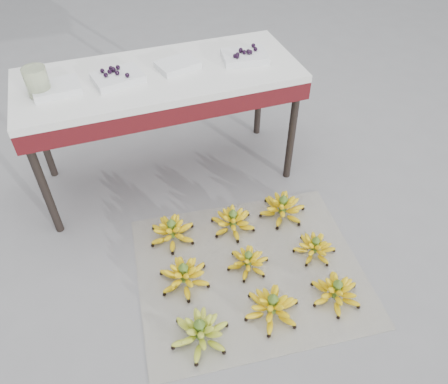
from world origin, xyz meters
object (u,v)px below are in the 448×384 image
object	(u,v)px
bunch_back_right	(282,208)
glass_jar	(37,82)
bunch_front_center	(272,307)
tray_left	(118,77)
vendor_table	(160,86)
newspaper_mat	(250,270)
bunch_mid_right	(315,247)
tray_far_left	(56,88)
bunch_back_left	(172,231)
bunch_mid_left	(184,276)
tray_far_right	(245,56)
bunch_mid_center	(248,261)
tray_right	(178,65)
bunch_front_left	(200,332)
bunch_back_center	(233,221)
bunch_front_right	(336,291)

from	to	relation	value
bunch_back_right	glass_jar	size ratio (longest dim) A/B	2.38
bunch_front_center	tray_left	distance (m)	1.51
bunch_front_center	vendor_table	distance (m)	1.42
vendor_table	tray_left	distance (m)	0.27
newspaper_mat	bunch_mid_right	xyz separation A→B (m)	(0.40, -0.01, 0.05)
bunch_front_center	glass_jar	xyz separation A→B (m)	(-0.88, 1.21, 0.80)
newspaper_mat	tray_far_left	world-z (taller)	tray_far_left
bunch_mid_right	bunch_back_left	distance (m)	0.84
bunch_front_center	bunch_back_right	size ratio (longest dim) A/B	0.92
bunch_back_left	vendor_table	bearing A→B (deg)	85.13
bunch_back_right	tray_left	xyz separation A→B (m)	(-0.82, 0.59, 0.75)
tray_left	newspaper_mat	bearing A→B (deg)	-63.49
bunch_mid_left	bunch_back_right	distance (m)	0.78
tray_far_right	bunch_mid_left	bearing A→B (deg)	-127.14
bunch_mid_center	bunch_mid_right	size ratio (longest dim) A/B	1.06
bunch_mid_left	tray_right	world-z (taller)	tray_right
bunch_back_left	vendor_table	size ratio (longest dim) A/B	0.19
bunch_front_left	bunch_mid_center	world-z (taller)	bunch_front_left
tray_far_right	vendor_table	bearing A→B (deg)	177.67
bunch_back_right	bunch_mid_right	bearing A→B (deg)	-62.24
bunch_back_left	vendor_table	distance (m)	0.87
bunch_mid_center	bunch_back_center	size ratio (longest dim) A/B	0.96
bunch_front_center	bunch_mid_right	distance (m)	0.49
tray_left	bunch_back_left	bearing A→B (deg)	-78.58
bunch_front_left	bunch_mid_center	distance (m)	0.51
newspaper_mat	bunch_front_right	world-z (taller)	bunch_front_right
bunch_front_center	vendor_table	size ratio (longest dim) A/B	0.21
bunch_mid_right	bunch_front_left	bearing A→B (deg)	-170.67
bunch_front_center	bunch_back_center	world-z (taller)	bunch_front_center
bunch_mid_right	tray_far_right	world-z (taller)	tray_far_right
tray_far_right	bunch_back_left	bearing A→B (deg)	-139.73
bunch_front_left	bunch_mid_center	xyz separation A→B (m)	(0.38, 0.33, -0.01)
tray_far_right	glass_jar	size ratio (longest dim) A/B	1.87
bunch_front_center	bunch_back_center	bearing A→B (deg)	100.22
bunch_back_left	bunch_mid_center	bearing A→B (deg)	-37.36
tray_far_right	newspaper_mat	bearing A→B (deg)	-108.00
bunch_front_right	tray_far_left	world-z (taller)	tray_far_left
bunch_mid_center	tray_left	distance (m)	1.27
bunch_front_right	tray_left	bearing A→B (deg)	131.25
tray_right	bunch_mid_left	bearing A→B (deg)	-105.91
tray_far_left	bunch_front_right	bearing A→B (deg)	-47.02
tray_right	tray_far_right	world-z (taller)	tray_far_right
newspaper_mat	tray_far_right	world-z (taller)	tray_far_right
bunch_back_center	tray_left	distance (m)	1.07
bunch_front_center	glass_jar	world-z (taller)	glass_jar
bunch_front_right	bunch_mid_right	xyz separation A→B (m)	(0.04, 0.31, -0.01)
newspaper_mat	bunch_front_left	size ratio (longest dim) A/B	4.10
bunch_mid_left	bunch_back_center	world-z (taller)	bunch_mid_left
newspaper_mat	bunch_mid_center	world-z (taller)	bunch_mid_center
bunch_front_left	glass_jar	size ratio (longest dim) A/B	1.96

